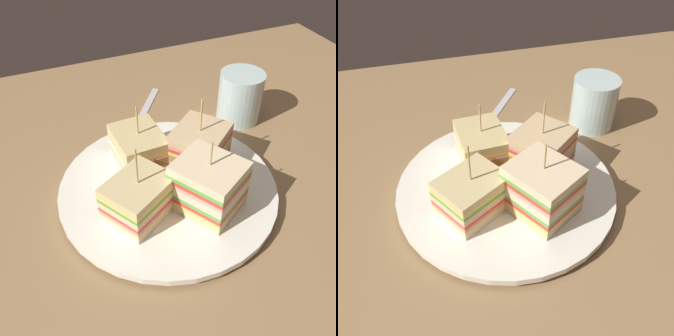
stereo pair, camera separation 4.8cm
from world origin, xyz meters
TOP-DOWN VIEW (x-y plane):
  - ground_plane at (0.00, 0.00)cm, footprint 110.28×86.01cm
  - plate at (0.00, 0.00)cm, footprint 29.14×29.14cm
  - sandwich_wedge_0 at (5.57, 2.25)cm, footprint 10.20×10.01cm
  - sandwich_wedge_1 at (-1.94, 5.67)cm, footprint 6.60×8.07cm
  - sandwich_wedge_2 at (-5.12, -3.15)cm, footprint 9.80×9.20cm
  - sandwich_wedge_3 at (3.02, -5.20)cm, footprint 9.76×10.12cm
  - chip_pile at (-0.35, 0.59)cm, footprint 7.04×6.62cm
  - spoon at (2.26, 17.68)cm, footprint 10.30×12.97cm
  - drinking_glass at (18.10, 11.93)cm, footprint 7.28×7.28cm

SIDE VIEW (x-z plane):
  - ground_plane at x=0.00cm, z-range -1.80..0.00cm
  - spoon at x=2.26cm, z-range -0.11..0.89cm
  - plate at x=0.00cm, z-range 0.17..1.81cm
  - chip_pile at x=-0.35cm, z-range 1.77..3.59cm
  - drinking_glass at x=18.10cm, z-range -0.60..7.83cm
  - sandwich_wedge_1 at x=-1.94cm, z-range -0.47..8.92cm
  - sandwich_wedge_2 at x=-5.12cm, z-range -0.84..9.34cm
  - sandwich_wedge_0 at x=5.57cm, z-range -0.71..9.79cm
  - sandwich_wedge_3 at x=3.02cm, z-range -0.03..10.05cm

